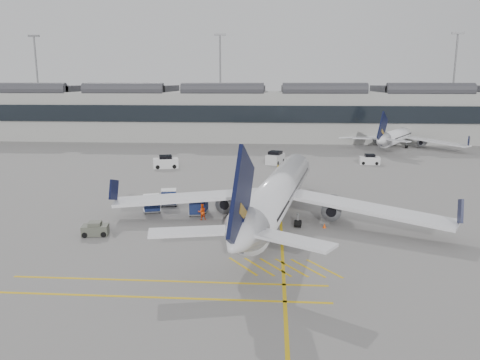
# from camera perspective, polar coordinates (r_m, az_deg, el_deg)

# --- Properties ---
(ground) EXTENTS (220.00, 220.00, 0.00)m
(ground) POSITION_cam_1_polar(r_m,az_deg,el_deg) (42.86, -8.49, -6.53)
(ground) COLOR gray
(ground) RESTS_ON ground
(terminal) EXTENTS (200.00, 20.45, 12.40)m
(terminal) POSITION_cam_1_polar(r_m,az_deg,el_deg) (112.17, -0.62, 8.24)
(terminal) COLOR #9E9E99
(terminal) RESTS_ON ground
(light_masts) EXTENTS (113.00, 0.60, 25.45)m
(light_masts) POSITION_cam_1_polar(r_m,az_deg,el_deg) (126.09, -0.87, 12.46)
(light_masts) COLOR slate
(light_masts) RESTS_ON ground
(apron_markings) EXTENTS (0.25, 60.00, 0.01)m
(apron_markings) POSITION_cam_1_polar(r_m,az_deg,el_deg) (51.45, 4.91, -3.27)
(apron_markings) COLOR gold
(apron_markings) RESTS_ON ground
(airliner_main) EXTENTS (32.29, 35.57, 9.52)m
(airliner_main) POSITION_cam_1_polar(r_m,az_deg,el_deg) (45.72, 4.59, -1.60)
(airliner_main) COLOR white
(airliner_main) RESTS_ON ground
(airliner_far) EXTENTS (24.75, 27.31, 8.06)m
(airliner_far) POSITION_cam_1_polar(r_m,az_deg,el_deg) (102.97, 18.86, 5.16)
(airliner_far) COLOR white
(airliner_far) RESTS_ON ground
(belt_loader) EXTENTS (4.20, 1.64, 1.70)m
(belt_loader) POSITION_cam_1_polar(r_m,az_deg,el_deg) (48.41, 1.31, -3.61)
(belt_loader) COLOR beige
(belt_loader) RESTS_ON ground
(baggage_cart_a) EXTENTS (1.86, 1.63, 1.73)m
(baggage_cart_a) POSITION_cam_1_polar(r_m,az_deg,el_deg) (48.10, -5.33, -3.24)
(baggage_cart_a) COLOR gray
(baggage_cart_a) RESTS_ON ground
(baggage_cart_b) EXTENTS (1.83, 1.56, 1.81)m
(baggage_cart_b) POSITION_cam_1_polar(r_m,az_deg,el_deg) (49.19, -4.96, -2.83)
(baggage_cart_b) COLOR gray
(baggage_cart_b) RESTS_ON ground
(baggage_cart_c) EXTENTS (2.13, 1.93, 1.85)m
(baggage_cart_c) POSITION_cam_1_polar(r_m,az_deg,el_deg) (49.81, -10.70, -2.78)
(baggage_cart_c) COLOR gray
(baggage_cart_c) RESTS_ON ground
(baggage_cart_d) EXTENTS (2.01, 1.77, 1.85)m
(baggage_cart_d) POSITION_cam_1_polar(r_m,az_deg,el_deg) (52.07, -8.67, -2.06)
(baggage_cart_d) COLOR gray
(baggage_cart_d) RESTS_ON ground
(ramp_agent_a) EXTENTS (0.79, 0.73, 1.80)m
(ramp_agent_a) POSITION_cam_1_polar(r_m,az_deg,el_deg) (45.98, 0.32, -3.93)
(ramp_agent_a) COLOR orange
(ramp_agent_a) RESTS_ON ground
(ramp_agent_b) EXTENTS (0.97, 0.88, 1.64)m
(ramp_agent_b) POSITION_cam_1_polar(r_m,az_deg,el_deg) (46.53, -4.67, -3.88)
(ramp_agent_b) COLOR #F4480C
(ramp_agent_b) RESTS_ON ground
(pushback_tug) EXTENTS (2.45, 1.74, 1.26)m
(pushback_tug) POSITION_cam_1_polar(r_m,az_deg,el_deg) (43.83, -17.23, -5.76)
(pushback_tug) COLOR #515448
(pushback_tug) RESTS_ON ground
(safety_cone_nose) EXTENTS (0.37, 0.37, 0.51)m
(safety_cone_nose) POSITION_cam_1_polar(r_m,az_deg,el_deg) (60.82, 4.42, -0.63)
(safety_cone_nose) COLOR #F24C0A
(safety_cone_nose) RESTS_ON ground
(safety_cone_engine) EXTENTS (0.32, 0.32, 0.45)m
(safety_cone_engine) POSITION_cam_1_polar(r_m,az_deg,el_deg) (44.72, 10.26, -5.50)
(safety_cone_engine) COLOR #F24C0A
(safety_cone_engine) RESTS_ON ground
(service_van_left) EXTENTS (4.27, 2.91, 2.00)m
(service_van_left) POSITION_cam_1_polar(r_m,az_deg,el_deg) (74.83, -9.05, 2.15)
(service_van_left) COLOR silver
(service_van_left) RESTS_ON ground
(service_van_mid) EXTENTS (3.27, 4.47, 2.07)m
(service_van_mid) POSITION_cam_1_polar(r_m,az_deg,el_deg) (78.06, 4.31, 2.69)
(service_van_mid) COLOR silver
(service_van_mid) RESTS_ON ground
(service_van_right) EXTENTS (3.29, 1.76, 1.65)m
(service_van_right) POSITION_cam_1_polar(r_m,az_deg,el_deg) (80.15, 15.51, 2.40)
(service_van_right) COLOR silver
(service_van_right) RESTS_ON ground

